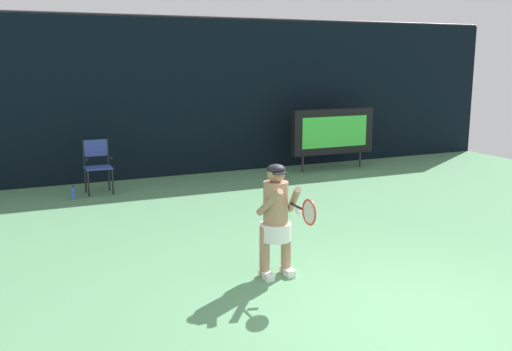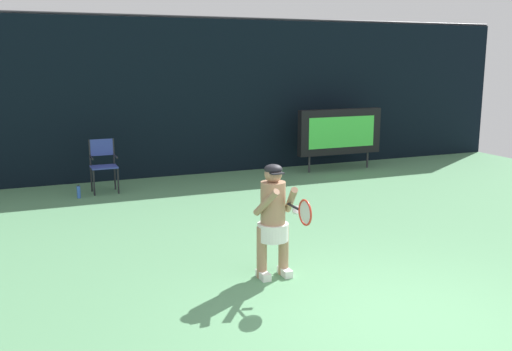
% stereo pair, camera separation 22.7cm
% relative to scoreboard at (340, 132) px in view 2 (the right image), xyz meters
% --- Properties ---
extents(ground, '(18.00, 22.00, 0.03)m').
position_rel_scoreboard_xyz_m(ground, '(-3.75, -7.77, -0.96)').
color(ground, '#548B5F').
extents(backdrop_screen, '(18.00, 0.12, 3.66)m').
position_rel_scoreboard_xyz_m(backdrop_screen, '(-3.75, 0.92, 0.86)').
color(backdrop_screen, black).
rests_on(backdrop_screen, ground).
extents(scoreboard, '(2.20, 0.21, 1.50)m').
position_rel_scoreboard_xyz_m(scoreboard, '(0.00, 0.00, 0.00)').
color(scoreboard, black).
rests_on(scoreboard, ground).
extents(umpire_chair, '(0.52, 0.44, 1.08)m').
position_rel_scoreboard_xyz_m(umpire_chair, '(-5.69, -0.21, -0.33)').
color(umpire_chair, black).
rests_on(umpire_chair, ground).
extents(water_bottle, '(0.07, 0.07, 0.27)m').
position_rel_scoreboard_xyz_m(water_bottle, '(-6.24, -0.58, -0.82)').
color(water_bottle, blue).
rests_on(water_bottle, ground).
extents(tennis_player, '(0.52, 0.59, 1.44)m').
position_rel_scoreboard_xyz_m(tennis_player, '(-4.43, -5.85, -0.17)').
color(tennis_player, white).
rests_on(tennis_player, ground).
extents(tennis_racket, '(0.03, 0.60, 0.31)m').
position_rel_scoreboard_xyz_m(tennis_racket, '(-4.30, -6.41, 0.01)').
color(tennis_racket, black).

